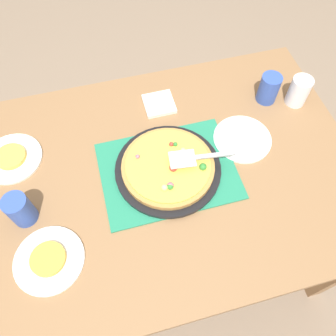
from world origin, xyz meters
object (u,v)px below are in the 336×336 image
object	(u,v)px
plate_near_left	(49,260)
cup_near	(299,91)
served_slice_right	(11,157)
plate_far_right	(12,158)
pizza_server	(196,157)
plate_side	(242,139)
pizza_pan	(168,169)
cup_far	(269,88)
pizza	(168,166)
served_slice_left	(48,259)
cup_corner	(20,210)
napkin_stack	(159,104)

from	to	relation	value
plate_near_left	cup_near	bearing A→B (deg)	-158.61
served_slice_right	cup_near	distance (m)	1.13
plate_far_right	pizza_server	distance (m)	0.68
plate_side	pizza_pan	bearing A→B (deg)	10.93
pizza_pan	cup_far	bearing A→B (deg)	-154.37
pizza	served_slice_left	world-z (taller)	pizza
pizza_pan	plate_near_left	world-z (taller)	pizza_pan
served_slice_right	cup_corner	world-z (taller)	cup_corner
plate_far_right	cup_corner	xyz separation A→B (m)	(-0.04, 0.25, 0.06)
pizza_pan	napkin_stack	bearing A→B (deg)	-98.44
pizza_pan	cup_corner	xyz separation A→B (m)	(0.50, 0.05, 0.05)
pizza_pan	plate_near_left	bearing A→B (deg)	26.24
pizza	plate_near_left	bearing A→B (deg)	26.06
pizza_pan	plate_side	xyz separation A→B (m)	(-0.31, -0.06, -0.01)
plate_near_left	plate_far_right	xyz separation A→B (m)	(0.10, -0.42, 0.00)
plate_near_left	plate_far_right	distance (m)	0.43
pizza_pan	pizza	xyz separation A→B (m)	(-0.00, 0.00, 0.02)
pizza	cup_far	distance (m)	0.53
pizza	plate_side	size ratio (longest dim) A/B	1.50
pizza_pan	napkin_stack	distance (m)	0.31
cup_near	pizza_server	distance (m)	0.53
served_slice_left	served_slice_right	size ratio (longest dim) A/B	1.00
plate_near_left	cup_near	distance (m)	1.11
plate_near_left	served_slice_right	bearing A→B (deg)	-76.41
served_slice_left	cup_far	distance (m)	1.02
plate_near_left	served_slice_right	distance (m)	0.43
plate_far_right	served_slice_left	distance (m)	0.43
pizza_pan	pizza_server	size ratio (longest dim) A/B	1.63
pizza	cup_far	size ratio (longest dim) A/B	2.75
pizza_pan	napkin_stack	size ratio (longest dim) A/B	3.17
plate_near_left	served_slice_right	world-z (taller)	served_slice_right
plate_far_right	plate_side	distance (m)	0.86
cup_far	plate_near_left	bearing A→B (deg)	25.92
served_slice_left	pizza_server	size ratio (longest dim) A/B	0.47
served_slice_left	pizza_server	bearing A→B (deg)	-159.13
pizza_pan	plate_side	world-z (taller)	pizza_pan
plate_far_right	cup_near	distance (m)	1.13
pizza_pan	served_slice_right	world-z (taller)	served_slice_right
plate_near_left	napkin_stack	bearing A→B (deg)	-132.72
plate_far_right	served_slice_left	xyz separation A→B (m)	(-0.10, 0.42, 0.01)
plate_near_left	napkin_stack	xyz separation A→B (m)	(-0.49, -0.53, 0.00)
served_slice_right	napkin_stack	distance (m)	0.60
cup_corner	cup_near	bearing A→B (deg)	-167.83
plate_far_right	served_slice_left	size ratio (longest dim) A/B	2.00
plate_side	served_slice_right	world-z (taller)	served_slice_right
served_slice_right	pizza_server	size ratio (longest dim) A/B	0.47
plate_near_left	plate_far_right	size ratio (longest dim) A/B	1.00
napkin_stack	served_slice_left	bearing A→B (deg)	47.28
pizza	cup_near	distance (m)	0.62
cup_near	napkin_stack	bearing A→B (deg)	-12.97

